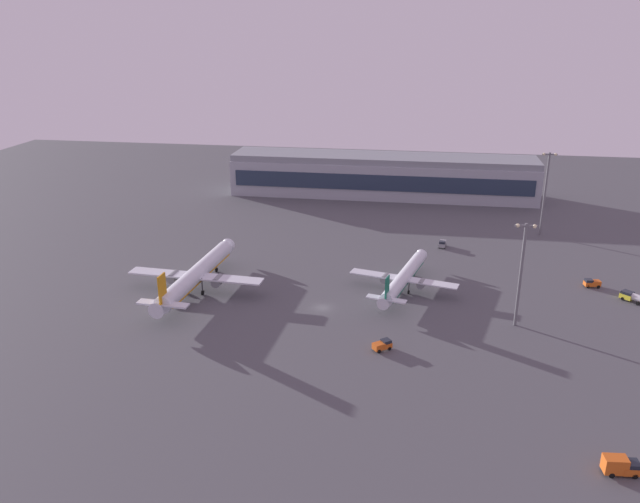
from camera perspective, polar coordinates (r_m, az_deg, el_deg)
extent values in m
plane|color=#4C4C51|center=(157.40, 0.20, -5.10)|extent=(416.00, 416.00, 0.00)
cube|color=#9EA3AD|center=(259.70, 5.65, 6.61)|extent=(121.63, 22.00, 14.00)
cube|color=#263347|center=(248.66, 5.49, 6.18)|extent=(116.77, 0.40, 6.16)
cube|color=gray|center=(257.93, 5.71, 8.38)|extent=(121.63, 19.80, 2.40)
cylinder|color=silver|center=(168.92, -11.04, -1.96)|extent=(7.01, 41.07, 4.31)
cone|color=silver|center=(187.69, -8.42, 0.45)|extent=(4.27, 2.99, 4.10)
cone|color=silver|center=(150.78, -14.35, -5.00)|extent=(4.08, 3.43, 3.88)
cube|color=silver|center=(168.04, -11.19, -2.18)|extent=(36.55, 6.94, 0.40)
cube|color=silver|center=(152.42, -14.00, -4.60)|extent=(12.64, 3.55, 0.40)
cube|color=orange|center=(151.32, -14.05, -3.35)|extent=(0.58, 3.65, 7.38)
cylinder|color=slate|center=(170.88, -13.09, -2.23)|extent=(2.76, 4.24, 2.50)
cylinder|color=slate|center=(166.00, -9.19, -2.63)|extent=(2.76, 4.24, 2.50)
cube|color=orange|center=(169.36, -11.01, -2.34)|extent=(6.36, 37.77, 0.41)
cylinder|color=#333338|center=(180.80, -9.37, -1.05)|extent=(0.32, 0.32, 4.03)
cylinder|color=black|center=(181.53, -9.33, -1.65)|extent=(0.54, 1.28, 1.25)
cylinder|color=#333338|center=(168.29, -12.16, -2.88)|extent=(0.32, 0.32, 4.03)
cylinder|color=black|center=(169.07, -12.11, -3.50)|extent=(0.54, 1.28, 1.25)
cylinder|color=#333338|center=(166.33, -10.59, -3.04)|extent=(0.32, 0.32, 4.03)
cylinder|color=black|center=(167.11, -10.55, -3.68)|extent=(0.54, 1.28, 1.25)
cylinder|color=silver|center=(167.74, 7.61, -2.28)|extent=(11.07, 32.28, 3.42)
cone|color=silver|center=(183.38, 9.08, -0.38)|extent=(3.67, 2.87, 3.25)
cone|color=silver|center=(152.29, 5.82, -4.58)|extent=(3.59, 3.18, 3.08)
cube|color=silver|center=(167.00, 7.52, -2.44)|extent=(28.82, 10.39, 0.31)
cube|color=silver|center=(153.71, 6.02, -4.28)|extent=(10.13, 4.47, 0.31)
cube|color=#146B4C|center=(152.85, 6.08, -3.30)|extent=(0.95, 2.86, 5.85)
cylinder|color=slate|center=(168.48, 5.90, -2.40)|extent=(2.70, 3.62, 1.98)
cylinder|color=slate|center=(166.14, 9.16, -2.89)|extent=(2.70, 3.62, 1.98)
cube|color=#146B4C|center=(168.10, 7.60, -2.57)|extent=(10.12, 29.68, 0.32)
cylinder|color=#333338|center=(177.66, 8.50, -1.58)|extent=(0.25, 0.25, 3.19)
cylinder|color=black|center=(178.25, 8.47, -2.05)|extent=(0.59, 1.05, 0.99)
cylinder|color=#333338|center=(166.82, 6.72, -2.96)|extent=(0.25, 0.25, 3.19)
cylinder|color=black|center=(167.45, 6.70, -3.46)|extent=(0.59, 1.05, 0.99)
cylinder|color=#333338|center=(165.88, 8.03, -3.16)|extent=(0.25, 0.25, 3.19)
cylinder|color=black|center=(166.51, 8.01, -3.66)|extent=(0.59, 1.05, 0.99)
cube|color=#D85919|center=(183.55, 23.07, -2.68)|extent=(2.38, 2.30, 1.10)
cube|color=#1E232D|center=(183.23, 23.11, -2.42)|extent=(2.11, 2.10, 0.70)
cube|color=#D85919|center=(184.24, 23.62, -2.63)|extent=(2.67, 2.26, 1.40)
cylinder|color=black|center=(182.92, 23.06, -2.94)|extent=(0.94, 0.43, 0.90)
cylinder|color=black|center=(184.36, 22.87, -2.74)|extent=(0.94, 0.43, 0.90)
cylinder|color=black|center=(183.98, 23.83, -2.93)|extent=(0.94, 0.43, 0.90)
cylinder|color=black|center=(185.41, 23.63, -2.73)|extent=(0.94, 0.43, 0.90)
cube|color=yellow|center=(179.37, 25.98, -3.63)|extent=(3.83, 3.80, 1.20)
cube|color=#1E232D|center=(179.03, 26.02, -3.35)|extent=(3.44, 3.42, 0.70)
cylinder|color=silver|center=(178.21, 26.76, -3.77)|extent=(4.29, 4.19, 1.80)
cylinder|color=black|center=(178.87, 25.67, -3.86)|extent=(0.86, 0.84, 0.90)
cylinder|color=black|center=(180.64, 25.98, -3.68)|extent=(0.86, 0.84, 0.90)
cylinder|color=black|center=(177.42, 26.76, -4.23)|extent=(0.86, 0.84, 0.90)
cube|color=#D85919|center=(115.22, 26.23, -17.18)|extent=(2.96, 2.65, 1.20)
cube|color=#1E232D|center=(114.69, 26.31, -16.80)|extent=(2.62, 2.42, 0.70)
cube|color=#D85919|center=(113.92, 25.09, -17.01)|extent=(3.80, 2.63, 2.60)
cylinder|color=black|center=(116.48, 26.17, -17.10)|extent=(0.92, 0.38, 0.90)
cylinder|color=black|center=(114.95, 26.56, -17.71)|extent=(0.92, 0.38, 0.90)
cylinder|color=black|center=(115.21, 24.48, -17.25)|extent=(0.92, 0.38, 0.90)
cylinder|color=black|center=(113.66, 24.85, -17.87)|extent=(0.92, 0.38, 0.90)
cube|color=#D85919|center=(138.96, 5.97, -8.37)|extent=(2.89, 2.87, 1.10)
cube|color=#1E232D|center=(138.54, 5.99, -8.05)|extent=(2.59, 2.59, 0.70)
cube|color=#D85919|center=(137.93, 5.32, -8.51)|extent=(3.07, 2.99, 1.40)
cylinder|color=black|center=(139.98, 5.87, -8.40)|extent=(0.89, 0.79, 0.90)
cylinder|color=black|center=(138.77, 6.27, -8.69)|extent=(0.89, 0.79, 0.90)
cylinder|color=black|center=(138.62, 4.94, -8.67)|extent=(0.89, 0.79, 0.90)
cylinder|color=black|center=(137.40, 5.34, -8.96)|extent=(0.89, 0.79, 0.90)
cube|color=gray|center=(201.52, 10.97, 0.58)|extent=(2.26, 2.34, 1.10)
cube|color=#1E232D|center=(201.23, 10.98, 0.82)|extent=(2.06, 2.07, 0.70)
cube|color=gray|center=(203.26, 11.03, 0.79)|extent=(2.22, 2.63, 1.40)
cylinder|color=black|center=(201.36, 11.19, 0.38)|extent=(0.41, 0.93, 0.90)
cylinder|color=black|center=(201.50, 10.71, 0.43)|extent=(0.41, 0.93, 0.90)
cylinder|color=black|center=(203.89, 11.27, 0.62)|extent=(0.41, 0.93, 0.90)
cylinder|color=black|center=(204.03, 10.79, 0.67)|extent=(0.41, 0.93, 0.90)
cylinder|color=slate|center=(219.09, 19.63, 4.86)|extent=(0.70, 0.70, 27.72)
cube|color=slate|center=(216.26, 20.03, 8.25)|extent=(4.80, 0.40, 0.40)
sphere|color=#F9EAB2|center=(215.93, 19.56, 8.29)|extent=(0.90, 0.90, 0.90)
sphere|color=#F9EAB2|center=(216.61, 20.50, 8.21)|extent=(0.90, 0.90, 0.90)
cylinder|color=slate|center=(150.73, 17.65, -2.10)|extent=(0.70, 0.70, 25.00)
cube|color=slate|center=(146.86, 18.13, 2.21)|extent=(4.80, 0.40, 0.40)
sphere|color=#F9EAB2|center=(146.57, 17.44, 2.25)|extent=(0.90, 0.90, 0.90)
sphere|color=#F9EAB2|center=(147.16, 18.82, 2.17)|extent=(0.90, 0.90, 0.90)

